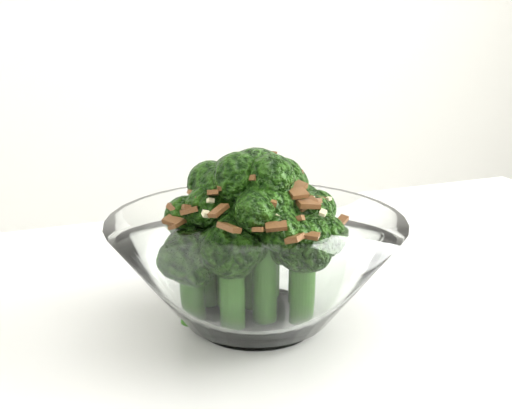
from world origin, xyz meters
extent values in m
cylinder|color=white|center=(0.12, 0.20, 0.75)|extent=(0.08, 0.08, 0.01)
cylinder|color=#285717|center=(0.15, 0.17, 0.78)|extent=(0.02, 0.02, 0.05)
sphere|color=#23520F|center=(0.15, 0.17, 0.82)|extent=(0.04, 0.04, 0.04)
cylinder|color=#285717|center=(0.08, 0.19, 0.78)|extent=(0.02, 0.02, 0.04)
sphere|color=#23520F|center=(0.08, 0.19, 0.80)|extent=(0.04, 0.04, 0.04)
cylinder|color=#285717|center=(0.13, 0.24, 0.78)|extent=(0.02, 0.02, 0.04)
sphere|color=#23520F|center=(0.13, 0.24, 0.81)|extent=(0.04, 0.04, 0.04)
cylinder|color=#285717|center=(0.15, 0.20, 0.79)|extent=(0.02, 0.02, 0.05)
sphere|color=#23520F|center=(0.15, 0.20, 0.82)|extent=(0.04, 0.04, 0.04)
cylinder|color=#285717|center=(0.16, 0.23, 0.78)|extent=(0.02, 0.02, 0.04)
sphere|color=#23520F|center=(0.16, 0.23, 0.81)|extent=(0.04, 0.04, 0.04)
cylinder|color=#285717|center=(0.12, 0.18, 0.79)|extent=(0.02, 0.02, 0.06)
sphere|color=#23520F|center=(0.12, 0.18, 0.83)|extent=(0.04, 0.04, 0.04)
cylinder|color=#285717|center=(0.12, 0.20, 0.80)|extent=(0.02, 0.02, 0.07)
sphere|color=#23520F|center=(0.12, 0.20, 0.85)|extent=(0.05, 0.05, 0.05)
cylinder|color=#285717|center=(0.10, 0.18, 0.78)|extent=(0.02, 0.02, 0.04)
sphere|color=#23520F|center=(0.10, 0.18, 0.81)|extent=(0.04, 0.04, 0.04)
cylinder|color=#285717|center=(0.14, 0.22, 0.79)|extent=(0.02, 0.02, 0.07)
sphere|color=#23520F|center=(0.14, 0.22, 0.84)|extent=(0.04, 0.04, 0.04)
cylinder|color=#285717|center=(0.09, 0.22, 0.78)|extent=(0.02, 0.02, 0.05)
sphere|color=#23520F|center=(0.09, 0.22, 0.82)|extent=(0.04, 0.04, 0.04)
cylinder|color=#285717|center=(0.11, 0.21, 0.79)|extent=(0.02, 0.02, 0.07)
sphere|color=#23520F|center=(0.11, 0.21, 0.84)|extent=(0.04, 0.04, 0.04)
cube|color=brown|center=(0.12, 0.15, 0.83)|extent=(0.01, 0.01, 0.01)
cube|color=brown|center=(0.08, 0.20, 0.84)|extent=(0.01, 0.01, 0.01)
cube|color=brown|center=(0.14, 0.23, 0.84)|extent=(0.01, 0.01, 0.00)
cube|color=brown|center=(0.15, 0.21, 0.85)|extent=(0.01, 0.01, 0.00)
cube|color=brown|center=(0.12, 0.22, 0.85)|extent=(0.01, 0.01, 0.01)
cube|color=brown|center=(0.13, 0.15, 0.83)|extent=(0.01, 0.02, 0.01)
cube|color=brown|center=(0.09, 0.21, 0.84)|extent=(0.01, 0.01, 0.01)
cube|color=brown|center=(0.15, 0.17, 0.84)|extent=(0.02, 0.01, 0.01)
cube|color=brown|center=(0.14, 0.25, 0.83)|extent=(0.01, 0.01, 0.01)
cube|color=brown|center=(0.14, 0.21, 0.86)|extent=(0.01, 0.01, 0.00)
cube|color=brown|center=(0.09, 0.19, 0.85)|extent=(0.01, 0.01, 0.01)
cube|color=brown|center=(0.13, 0.23, 0.84)|extent=(0.01, 0.01, 0.01)
cube|color=brown|center=(0.13, 0.22, 0.86)|extent=(0.01, 0.01, 0.01)
cube|color=brown|center=(0.16, 0.20, 0.84)|extent=(0.01, 0.01, 0.00)
cube|color=brown|center=(0.09, 0.22, 0.84)|extent=(0.01, 0.01, 0.01)
cube|color=brown|center=(0.14, 0.17, 0.85)|extent=(0.01, 0.01, 0.01)
cube|color=brown|center=(0.08, 0.20, 0.84)|extent=(0.01, 0.01, 0.01)
cube|color=brown|center=(0.14, 0.22, 0.85)|extent=(0.01, 0.01, 0.01)
cube|color=brown|center=(0.15, 0.17, 0.84)|extent=(0.01, 0.01, 0.01)
cube|color=brown|center=(0.15, 0.18, 0.84)|extent=(0.01, 0.01, 0.01)
cube|color=brown|center=(0.17, 0.20, 0.84)|extent=(0.01, 0.01, 0.01)
cube|color=brown|center=(0.14, 0.22, 0.85)|extent=(0.01, 0.01, 0.01)
cube|color=brown|center=(0.10, 0.22, 0.85)|extent=(0.01, 0.01, 0.01)
cube|color=brown|center=(0.12, 0.22, 0.85)|extent=(0.01, 0.01, 0.01)
cube|color=brown|center=(0.13, 0.19, 0.86)|extent=(0.01, 0.01, 0.01)
cube|color=brown|center=(0.12, 0.17, 0.85)|extent=(0.01, 0.01, 0.01)
cube|color=brown|center=(0.15, 0.22, 0.84)|extent=(0.01, 0.01, 0.01)
cube|color=brown|center=(0.12, 0.21, 0.86)|extent=(0.01, 0.01, 0.01)
cube|color=brown|center=(0.15, 0.25, 0.83)|extent=(0.01, 0.01, 0.01)
cube|color=brown|center=(0.10, 0.19, 0.85)|extent=(0.01, 0.01, 0.00)
cube|color=brown|center=(0.07, 0.20, 0.83)|extent=(0.01, 0.01, 0.00)
cube|color=brown|center=(0.12, 0.20, 0.86)|extent=(0.01, 0.01, 0.01)
cube|color=brown|center=(0.10, 0.16, 0.83)|extent=(0.01, 0.02, 0.01)
cube|color=brown|center=(0.14, 0.18, 0.85)|extent=(0.02, 0.01, 0.01)
cube|color=brown|center=(0.13, 0.22, 0.86)|extent=(0.01, 0.01, 0.01)
cube|color=brown|center=(0.13, 0.21, 0.86)|extent=(0.01, 0.01, 0.01)
cube|color=brown|center=(0.14, 0.16, 0.83)|extent=(0.01, 0.01, 0.01)
cube|color=brown|center=(0.17, 0.17, 0.83)|extent=(0.01, 0.01, 0.01)
cube|color=brown|center=(0.12, 0.18, 0.86)|extent=(0.01, 0.01, 0.01)
cube|color=brown|center=(0.13, 0.21, 0.87)|extent=(0.01, 0.01, 0.01)
cube|color=brown|center=(0.11, 0.15, 0.83)|extent=(0.01, 0.01, 0.01)
cube|color=brown|center=(0.07, 0.21, 0.83)|extent=(0.01, 0.01, 0.01)
cube|color=brown|center=(0.07, 0.22, 0.83)|extent=(0.01, 0.01, 0.00)
cube|color=brown|center=(0.09, 0.17, 0.84)|extent=(0.01, 0.01, 0.01)
cube|color=brown|center=(0.08, 0.19, 0.84)|extent=(0.01, 0.01, 0.01)
cube|color=brown|center=(0.07, 0.20, 0.83)|extent=(0.01, 0.01, 0.01)
cube|color=brown|center=(0.15, 0.23, 0.84)|extent=(0.01, 0.01, 0.01)
cube|color=brown|center=(0.14, 0.15, 0.83)|extent=(0.01, 0.01, 0.00)
cube|color=beige|center=(0.09, 0.18, 0.84)|extent=(0.01, 0.01, 0.00)
cube|color=beige|center=(0.12, 0.18, 0.85)|extent=(0.00, 0.00, 0.00)
cube|color=beige|center=(0.08, 0.21, 0.84)|extent=(0.01, 0.01, 0.00)
cube|color=beige|center=(0.17, 0.19, 0.84)|extent=(0.00, 0.00, 0.00)
cube|color=beige|center=(0.12, 0.23, 0.85)|extent=(0.00, 0.00, 0.00)
cube|color=beige|center=(0.12, 0.25, 0.83)|extent=(0.01, 0.01, 0.00)
cube|color=beige|center=(0.12, 0.24, 0.84)|extent=(0.01, 0.01, 0.01)
cube|color=beige|center=(0.12, 0.19, 0.86)|extent=(0.01, 0.01, 0.00)
cube|color=beige|center=(0.11, 0.24, 0.84)|extent=(0.00, 0.00, 0.00)
cube|color=beige|center=(0.14, 0.25, 0.83)|extent=(0.01, 0.01, 0.00)
cube|color=beige|center=(0.12, 0.23, 0.85)|extent=(0.01, 0.01, 0.00)
cube|color=beige|center=(0.14, 0.20, 0.86)|extent=(0.01, 0.01, 0.01)
cube|color=beige|center=(0.15, 0.21, 0.85)|extent=(0.01, 0.01, 0.00)
cube|color=beige|center=(0.12, 0.19, 0.86)|extent=(0.01, 0.01, 0.01)
cube|color=beige|center=(0.13, 0.24, 0.84)|extent=(0.00, 0.00, 0.00)
cube|color=beige|center=(0.14, 0.20, 0.86)|extent=(0.00, 0.00, 0.00)
cube|color=beige|center=(0.09, 0.24, 0.83)|extent=(0.00, 0.00, 0.00)
cube|color=beige|center=(0.11, 0.22, 0.85)|extent=(0.01, 0.01, 0.00)
cube|color=beige|center=(0.09, 0.19, 0.84)|extent=(0.01, 0.01, 0.00)
cube|color=beige|center=(0.09, 0.23, 0.83)|extent=(0.01, 0.01, 0.00)
cube|color=beige|center=(0.14, 0.22, 0.85)|extent=(0.01, 0.00, 0.00)
cube|color=beige|center=(0.13, 0.16, 0.84)|extent=(0.01, 0.00, 0.00)
cube|color=beige|center=(0.13, 0.18, 0.86)|extent=(0.01, 0.01, 0.00)
cube|color=beige|center=(0.10, 0.22, 0.85)|extent=(0.01, 0.01, 0.00)
cube|color=beige|center=(0.11, 0.21, 0.85)|extent=(0.00, 0.00, 0.00)
cube|color=beige|center=(0.15, 0.18, 0.84)|extent=(0.01, 0.01, 0.01)
cube|color=beige|center=(0.13, 0.22, 0.86)|extent=(0.00, 0.00, 0.00)
cube|color=beige|center=(0.16, 0.17, 0.84)|extent=(0.01, 0.01, 0.01)
cube|color=beige|center=(0.12, 0.25, 0.83)|extent=(0.00, 0.00, 0.00)
cube|color=beige|center=(0.08, 0.22, 0.83)|extent=(0.00, 0.00, 0.00)
cube|color=beige|center=(0.13, 0.19, 0.86)|extent=(0.00, 0.00, 0.00)
cube|color=beige|center=(0.15, 0.23, 0.84)|extent=(0.01, 0.01, 0.00)
camera|label=1|loc=(0.01, -0.22, 0.96)|focal=50.00mm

